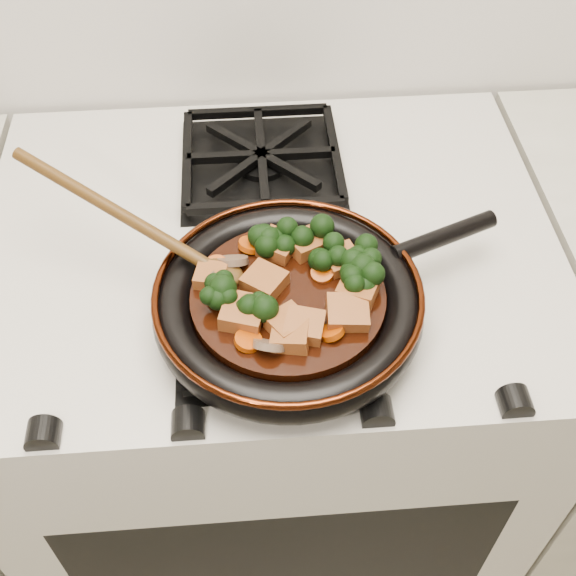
{
  "coord_description": "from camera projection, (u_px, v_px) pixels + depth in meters",
  "views": [
    {
      "loc": [
        -0.03,
        1.02,
        1.57
      ],
      "look_at": [
        0.02,
        1.54,
        0.97
      ],
      "focal_mm": 45.0,
      "sensor_mm": 36.0,
      "label": 1
    }
  ],
  "objects": [
    {
      "name": "skillet",
      "position": [
        290.0,
        302.0,
        0.82
      ],
      "size": [
        0.42,
        0.31,
        0.05
      ],
      "rotation": [
        0.0,
        0.0,
        0.38
      ],
      "color": "black",
      "rests_on": "burner_grate_front"
    },
    {
      "name": "burner_grate_front",
      "position": [
        274.0,
        312.0,
        0.85
      ],
      "size": [
        0.23,
        0.23,
        0.03
      ],
      "primitive_type": null,
      "color": "black",
      "rests_on": "stove"
    },
    {
      "name": "broccoli_floret_7",
      "position": [
        253.0,
        311.0,
        0.78
      ],
      "size": [
        0.09,
        0.08,
        0.07
      ],
      "primitive_type": null,
      "rotation": [
        -0.16,
        -0.09,
        1.02
      ],
      "color": "black",
      "rests_on": "braising_sauce"
    },
    {
      "name": "carrot_coin_2",
      "position": [
        216.0,
        267.0,
        0.83
      ],
      "size": [
        0.03,
        0.03,
        0.02
      ],
      "primitive_type": "cylinder",
      "rotation": [
        0.23,
        -0.07,
        0.0
      ],
      "color": "#A53A04",
      "rests_on": "braising_sauce"
    },
    {
      "name": "tofu_cube_1",
      "position": [
        211.0,
        277.0,
        0.81
      ],
      "size": [
        0.04,
        0.04,
        0.02
      ],
      "primitive_type": "cube",
      "rotation": [
        -0.0,
        -0.01,
        2.91
      ],
      "color": "brown",
      "rests_on": "braising_sauce"
    },
    {
      "name": "tofu_cube_3",
      "position": [
        265.0,
        282.0,
        0.81
      ],
      "size": [
        0.06,
        0.06,
        0.02
      ],
      "primitive_type": "cube",
      "rotation": [
        -0.01,
        -0.01,
        0.92
      ],
      "color": "brown",
      "rests_on": "braising_sauce"
    },
    {
      "name": "tofu_cube_9",
      "position": [
        304.0,
        327.0,
        0.76
      ],
      "size": [
        0.05,
        0.05,
        0.03
      ],
      "primitive_type": "cube",
      "rotation": [
        -0.06,
        -0.04,
        2.88
      ],
      "color": "brown",
      "rests_on": "braising_sauce"
    },
    {
      "name": "tofu_cube_0",
      "position": [
        305.0,
        245.0,
        0.85
      ],
      "size": [
        0.05,
        0.05,
        0.02
      ],
      "primitive_type": "cube",
      "rotation": [
        0.08,
        -0.0,
        2.09
      ],
      "color": "brown",
      "rests_on": "braising_sauce"
    },
    {
      "name": "carrot_coin_4",
      "position": [
        248.0,
        340.0,
        0.76
      ],
      "size": [
        0.03,
        0.03,
        0.01
      ],
      "primitive_type": "cylinder",
      "rotation": [
        -0.03,
        0.19,
        0.0
      ],
      "color": "#A53A04",
      "rests_on": "braising_sauce"
    },
    {
      "name": "tofu_cube_10",
      "position": [
        243.0,
        314.0,
        0.78
      ],
      "size": [
        0.06,
        0.05,
        0.03
      ],
      "primitive_type": "cube",
      "rotation": [
        0.05,
        -0.01,
        1.29
      ],
      "color": "brown",
      "rests_on": "braising_sauce"
    },
    {
      "name": "broccoli_floret_0",
      "position": [
        362.0,
        282.0,
        0.8
      ],
      "size": [
        0.08,
        0.08,
        0.07
      ],
      "primitive_type": null,
      "rotation": [
        0.19,
        -0.03,
        1.97
      ],
      "color": "black",
      "rests_on": "braising_sauce"
    },
    {
      "name": "mushroom_slice_0",
      "position": [
        269.0,
        345.0,
        0.75
      ],
      "size": [
        0.04,
        0.04,
        0.03
      ],
      "primitive_type": "cylinder",
      "rotation": [
        0.78,
        0.0,
        2.87
      ],
      "color": "brown",
      "rests_on": "braising_sauce"
    },
    {
      "name": "mushroom_slice_2",
      "position": [
        219.0,
        284.0,
        0.81
      ],
      "size": [
        0.03,
        0.03,
        0.03
      ],
      "primitive_type": "cylinder",
      "rotation": [
        0.76,
        0.0,
        1.59
      ],
      "color": "brown",
      "rests_on": "braising_sauce"
    },
    {
      "name": "carrot_coin_3",
      "position": [
        322.0,
        273.0,
        0.82
      ],
      "size": [
        0.03,
        0.03,
        0.02
      ],
      "primitive_type": "cylinder",
      "rotation": [
        0.22,
        -0.11,
        0.0
      ],
      "color": "#A53A04",
      "rests_on": "braising_sauce"
    },
    {
      "name": "tofu_cube_6",
      "position": [
        342.0,
        260.0,
        0.83
      ],
      "size": [
        0.05,
        0.05,
        0.02
      ],
      "primitive_type": "cube",
      "rotation": [
        -0.07,
        -0.05,
        1.92
      ],
      "color": "brown",
      "rests_on": "braising_sauce"
    },
    {
      "name": "burner_grate_back",
      "position": [
        262.0,
        160.0,
        1.03
      ],
      "size": [
        0.23,
        0.23,
        0.03
      ],
      "primitive_type": null,
      "color": "black",
      "rests_on": "stove"
    },
    {
      "name": "tofu_cube_2",
      "position": [
        278.0,
        246.0,
        0.84
      ],
      "size": [
        0.05,
        0.05,
        0.02
      ],
      "primitive_type": "cube",
      "rotation": [
        0.03,
        -0.06,
        2.61
      ],
      "color": "brown",
      "rests_on": "braising_sauce"
    },
    {
      "name": "stove",
      "position": [
        273.0,
        415.0,
        1.29
      ],
      "size": [
        0.76,
        0.6,
        0.9
      ],
      "primitive_type": "cube",
      "color": "beige",
      "rests_on": "ground"
    },
    {
      "name": "broccoli_floret_5",
      "position": [
        258.0,
        243.0,
        0.84
      ],
      "size": [
        0.08,
        0.07,
        0.07
      ],
      "primitive_type": null,
      "rotation": [
        -0.2,
        0.11,
        1.35
      ],
      "color": "black",
      "rests_on": "braising_sauce"
    },
    {
      "name": "carrot_coin_0",
      "position": [
        332.0,
        332.0,
        0.76
      ],
      "size": [
        0.03,
        0.03,
        0.02
      ],
      "primitive_type": "cylinder",
      "rotation": [
        -0.32,
        -0.34,
        0.0
      ],
      "color": "#A53A04",
      "rests_on": "braising_sauce"
    },
    {
      "name": "broccoli_floret_1",
      "position": [
        359.0,
        283.0,
        0.8
      ],
      "size": [
        0.07,
        0.08,
        0.07
      ],
      "primitive_type": null,
      "rotation": [
        0.21,
        0.0,
        0.21
      ],
      "color": "black",
      "rests_on": "braising_sauce"
    },
    {
      "name": "broccoli_floret_2",
      "position": [
        280.0,
        239.0,
        0.84
      ],
      "size": [
        0.08,
        0.09,
        0.08
      ],
      "primitive_type": null,
      "rotation": [
        -0.24,
        -0.17,
        2.53
      ],
      "color": "black",
      "rests_on": "braising_sauce"
    },
    {
      "name": "broccoli_floret_8",
      "position": [
        331.0,
        257.0,
        0.83
      ],
      "size": [
        0.07,
        0.08,
        0.06
      ],
      "primitive_type": null,
      "rotation": [
        0.01,
        0.1,
        1.21
      ],
      "color": "black",
      "rests_on": "braising_sauce"
    },
    {
      "name": "tofu_cube_5",
      "position": [
        347.0,
        314.0,
        0.78
      ],
      "size": [
        0.05,
        0.05,
        0.03
      ],
      "primitive_type": "cube",
      "rotation": [
        0.04,
        -0.1,
        1.5
      ],
      "color": "brown",
      "rests_on": "braising_sauce"
    },
    {
      "name": "carrot_coin_1",
      "position": [
        251.0,
        245.0,
        0.85
      ],
      "size": [
        0.03,
        0.03,
        0.02
      ],
      "primitive_type": "cylinder",
      "rotation": [
        -0.2,
        0.19,
        0.0
      ],
      "color": "#A53A04",
      "rests_on": "braising_sauce"
    },
    {
      "name": "tofu_cube_7",
      "position": [
        291.0,
        335.0,
        0.76
      ],
      "size": [
        0.05,
        0.05,
        0.03
      ],
      "primitive_type": "cube",
      "rotation": [
        0.03,
        0.1,
        2.95
      ],
      "color": "brown",
      "rests_on": "braising_sauce"
    },
    {
      "name": "mushroom_slice_1",
      "position": [
        233.0,
        261.0,
        0.83
      ],
      "size": [
        0.04,
        0.03,
        0.03
      ],
      "primitive_type": "cylinder",
      "rotation": [
        0.61,
        0.0,
        3.13
      ],
      "color": "brown",
      "rests_on": "braising_sauce"
    },
    {
      "name": "broccoli_floret_6",
      "position": [
        312.0,
        234.0,
        0.85
      ],
      "size": [
        0.07,
        0.07,
        0.07
      ],
      "primitive_type": null,
      "rotation": [
        -0.16,
        0.04,
        1.72
      ],
      "color": "black",
      "rests_on": "braising_sauce"
    },
    {
      "name": "tofu_cube_4",
      "position": [
        288.0,
        324.0,
        0.77
      ],
      "size": [
        0.05,
        0.05,
        0.02
      ],
      "primitive_type": "cube",
      "rotation": [
        -0.02,
        0.02,
        0.59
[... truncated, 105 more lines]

